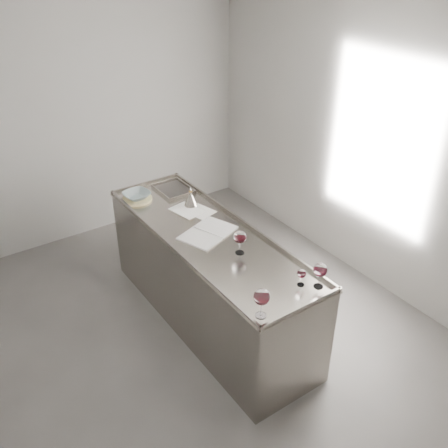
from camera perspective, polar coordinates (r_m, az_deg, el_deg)
room_shell at (r=3.63m, az=-5.94°, el=0.50°), size 4.54×5.04×2.84m
counter at (r=4.57m, az=-1.70°, el=-6.22°), size 0.77×2.42×0.97m
wine_glass_left at (r=3.37m, az=4.33°, el=-8.38°), size 0.11×0.11×0.22m
wine_glass_middle at (r=4.00m, az=1.85°, el=-1.56°), size 0.11×0.11×0.21m
wine_glass_right at (r=3.69m, az=10.93°, el=-5.26°), size 0.10×0.10×0.20m
wine_glass_small at (r=3.71m, az=8.86°, el=-5.67°), size 0.07×0.07×0.14m
notebook at (r=4.32m, az=-1.87°, el=-1.01°), size 0.55×0.47×0.02m
loose_paper_top at (r=4.68m, az=-2.97°, el=1.53°), size 0.28×0.34×0.00m
loose_paper_under at (r=4.69m, az=-4.28°, el=1.57°), size 0.27×0.34×0.00m
trivet at (r=4.93m, az=-9.90°, el=2.84°), size 0.37×0.37×0.02m
ceramic_bowl at (r=4.92m, az=-9.94°, el=3.26°), size 0.28×0.28×0.06m
wine_funnel at (r=4.75m, az=-3.82°, el=2.78°), size 0.13×0.13×0.20m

